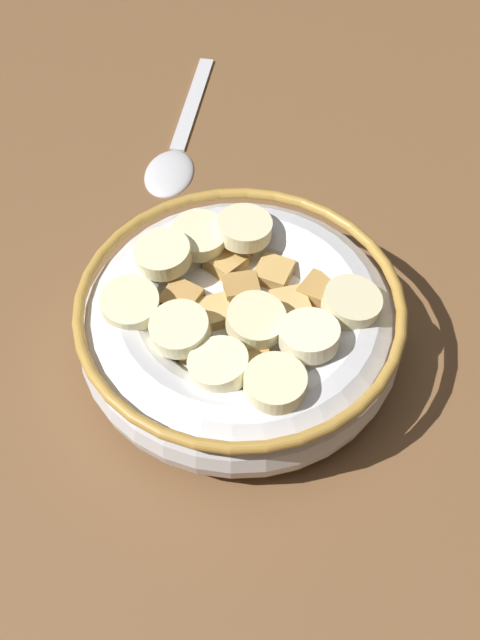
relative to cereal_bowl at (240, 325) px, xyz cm
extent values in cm
cube|color=brown|center=(0.01, 0.00, -3.58)|extent=(138.42, 138.42, 2.00)
cylinder|color=silver|center=(0.01, 0.00, -2.28)|extent=(9.26, 9.26, 0.60)
torus|color=silver|center=(0.01, 0.00, -0.33)|extent=(16.84, 16.84, 4.50)
torus|color=#B28438|center=(0.01, 0.00, 1.62)|extent=(16.94, 16.94, 0.60)
cylinder|color=white|center=(0.01, 0.00, 0.40)|extent=(14.14, 14.14, 0.40)
cube|color=tan|center=(2.29, -4.51, 1.19)|extent=(2.57, 2.58, 0.92)
cube|color=#AD7F42|center=(4.10, 1.63, 1.15)|extent=(2.54, 2.52, 1.00)
cube|color=#AD7F42|center=(-0.20, 5.33, 1.10)|extent=(2.40, 2.37, 0.97)
cube|color=#B78947|center=(0.69, -3.19, 1.02)|extent=(1.85, 1.86, 0.85)
cube|color=tan|center=(2.57, 0.75, 0.99)|extent=(2.28, 2.32, 0.94)
cube|color=#B78947|center=(-2.14, -1.99, 1.13)|extent=(2.15, 2.18, 0.90)
cube|color=tan|center=(5.24, 3.22, 1.03)|extent=(1.95, 1.86, 1.06)
cube|color=tan|center=(1.68, 2.86, 0.98)|extent=(2.32, 2.33, 0.87)
cube|color=tan|center=(-4.11, -0.95, 0.96)|extent=(2.50, 2.53, 1.04)
cube|color=tan|center=(-0.95, 3.49, 0.93)|extent=(2.57, 2.58, 0.93)
cube|color=tan|center=(-1.37, -0.28, 0.91)|extent=(2.34, 2.34, 0.83)
cube|color=#AD7F42|center=(-3.82, 4.20, 0.99)|extent=(2.16, 2.08, 1.06)
cube|color=#B78947|center=(4.08, -1.20, 0.97)|extent=(2.47, 2.49, 0.88)
cube|color=#AD7F42|center=(0.27, 1.58, 1.09)|extent=(2.17, 2.24, 1.05)
cube|color=tan|center=(-0.88, -3.68, 1.01)|extent=(1.96, 1.88, 1.00)
cube|color=#AD7F42|center=(-3.07, 0.68, 1.16)|extent=(2.50, 2.53, 1.04)
cylinder|color=#F9EFC6|center=(3.47, -2.30, 2.39)|extent=(4.17, 4.22, 1.35)
cylinder|color=beige|center=(5.60, -0.17, 2.21)|extent=(3.44, 3.35, 1.36)
cylinder|color=beige|center=(0.86, -1.18, 2.02)|extent=(3.99, 3.99, 1.44)
cylinder|color=beige|center=(-4.16, 2.70, 2.27)|extent=(3.98, 3.95, 1.19)
cylinder|color=beige|center=(-0.78, -3.93, 1.92)|extent=(3.98, 3.93, 1.58)
cylinder|color=beige|center=(-2.84, -1.97, 2.06)|extent=(3.66, 3.64, 1.37)
cylinder|color=beige|center=(-2.43, 4.43, 1.95)|extent=(3.87, 3.86, 1.42)
cylinder|color=beige|center=(0.17, 4.79, 2.28)|extent=(4.15, 4.14, 1.15)
cylinder|color=beige|center=(-5.47, -0.56, 2.09)|extent=(3.20, 3.26, 1.37)
cylinder|color=beige|center=(1.91, -5.02, 2.27)|extent=(4.05, 4.06, 0.99)
ellipsoid|color=silver|center=(-5.33, 14.09, -2.18)|extent=(3.70, 4.89, 0.80)
cube|color=silver|center=(-4.43, 21.39, -2.40)|extent=(2.25, 10.23, 0.36)
camera|label=1|loc=(1.36, -26.20, 34.47)|focal=46.65mm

